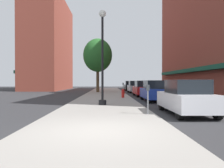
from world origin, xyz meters
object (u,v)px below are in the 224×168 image
object	(u,v)px
parking_meter_near	(123,87)
parking_meter_far	(148,96)
fire_hydrant	(123,93)
car_black	(130,86)
lamppost	(102,55)
car_blue	(155,91)
car_silver	(135,87)
car_white	(186,98)
tree_near	(98,55)
car_red	(143,89)

from	to	relation	value
parking_meter_near	parking_meter_far	xyz separation A→B (m)	(0.00, -16.56, 0.00)
fire_hydrant	car_black	world-z (taller)	car_black
parking_meter_far	car_black	size ratio (longest dim) A/B	0.30
lamppost	parking_meter_near	xyz separation A→B (m)	(2.12, 12.48, -2.25)
parking_meter_far	parking_meter_near	bearing A→B (deg)	90.00
car_blue	car_black	xyz separation A→B (m)	(0.00, 20.27, 0.00)
car_silver	lamppost	bearing A→B (deg)	-104.88
fire_hydrant	car_white	size ratio (longest dim) A/B	0.18
tree_near	car_blue	bearing A→B (deg)	-68.44
lamppost	tree_near	world-z (taller)	tree_near
car_white	car_black	xyz separation A→B (m)	(0.00, 27.37, 0.00)
parking_meter_near	car_black	size ratio (longest dim) A/B	0.30
car_blue	parking_meter_near	bearing A→B (deg)	104.18
car_blue	car_red	xyz separation A→B (m)	(0.00, 5.99, 0.00)
parking_meter_near	car_red	world-z (taller)	car_red
car_blue	car_black	size ratio (longest dim) A/B	1.00
fire_hydrant	car_silver	size ratio (longest dim) A/B	0.18
parking_meter_near	car_black	bearing A→B (deg)	80.41
parking_meter_far	car_red	bearing A→B (deg)	81.96
parking_meter_near	parking_meter_far	size ratio (longest dim) A/B	1.00
fire_hydrant	car_blue	bearing A→B (deg)	-46.55
parking_meter_near	tree_near	size ratio (longest dim) A/B	0.18
parking_meter_near	car_red	size ratio (longest dim) A/B	0.30
car_white	car_black	size ratio (longest dim) A/B	1.00
car_red	car_black	size ratio (longest dim) A/B	1.00
car_white	lamppost	bearing A→B (deg)	141.50
car_white	parking_meter_near	bearing A→B (deg)	98.01
lamppost	parking_meter_near	bearing A→B (deg)	80.36
lamppost	car_black	bearing A→B (deg)	80.38
car_silver	car_black	distance (m)	7.04
car_blue	car_white	bearing A→B (deg)	-88.40
tree_near	car_silver	world-z (taller)	tree_near
fire_hydrant	car_white	world-z (taller)	car_white
lamppost	fire_hydrant	distance (m)	7.01
lamppost	car_silver	size ratio (longest dim) A/B	1.37
tree_near	car_blue	world-z (taller)	tree_near
parking_meter_near	car_silver	world-z (taller)	car_silver
lamppost	car_white	bearing A→B (deg)	-39.49
parking_meter_near	car_blue	distance (m)	8.95
car_black	lamppost	bearing A→B (deg)	-97.96
fire_hydrant	car_red	world-z (taller)	car_red
parking_meter_far	car_red	xyz separation A→B (m)	(1.95, 13.81, -0.14)
car_white	car_blue	world-z (taller)	same
tree_near	car_white	bearing A→B (deg)	-75.66
car_red	car_silver	world-z (taller)	same
tree_near	car_white	size ratio (longest dim) A/B	1.70
parking_meter_near	car_blue	bearing A→B (deg)	-77.41
car_red	lamppost	bearing A→B (deg)	-112.11
car_white	car_blue	size ratio (longest dim) A/B	1.00
fire_hydrant	tree_near	xyz separation A→B (m)	(-2.76, 10.50, 4.60)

